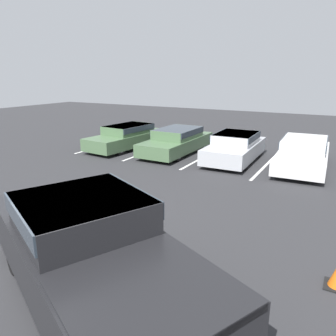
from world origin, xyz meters
The scene contains 10 objects.
ground_plane centered at (0.00, 0.00, 0.00)m, with size 60.00×60.00×0.00m, color #2D2D30.
stall_stripe_a centered at (-6.54, 9.57, 0.00)m, with size 0.12×5.03×0.01m, color white.
stall_stripe_b centered at (-3.67, 9.57, 0.00)m, with size 0.12×5.03×0.01m, color white.
stall_stripe_c centered at (-0.81, 9.57, 0.00)m, with size 0.12×5.03×0.01m, color white.
stall_stripe_d centered at (2.06, 9.57, 0.00)m, with size 0.12×5.03×0.01m, color white.
pickup_truck centered at (1.50, -0.66, 0.89)m, with size 5.87×4.28×1.77m.
parked_sedan_a centered at (-5.05, 9.40, 0.64)m, with size 2.17×4.89×1.20m.
parked_sedan_b centered at (-2.29, 9.65, 0.64)m, with size 1.83×4.74×1.20m.
parked_sedan_c centered at (0.65, 9.53, 0.66)m, with size 1.91×4.27×1.24m.
parked_sedan_d centered at (3.43, 9.78, 0.65)m, with size 2.04×4.83×1.21m.
Camera 1 is at (4.91, -4.22, 3.70)m, focal length 35.00 mm.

